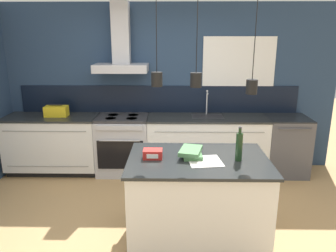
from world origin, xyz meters
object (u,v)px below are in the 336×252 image
at_px(oven_range, 123,145).
at_px(yellow_toolbox, 56,111).
at_px(book_stack, 191,152).
at_px(red_supply_box, 153,154).
at_px(dishwasher, 285,145).
at_px(bottle_on_island, 239,146).

distance_m(oven_range, yellow_toolbox, 1.14).
height_order(book_stack, red_supply_box, red_supply_box).
bearing_deg(dishwasher, yellow_toolbox, 180.00).
xyz_separation_m(oven_range, yellow_toolbox, (-1.01, 0.00, 0.54)).
bearing_deg(yellow_toolbox, dishwasher, -0.00).
bearing_deg(red_supply_box, dishwasher, 41.64).
bearing_deg(oven_range, book_stack, -59.99).
relative_size(bottle_on_island, red_supply_box, 1.80).
bearing_deg(bottle_on_island, dishwasher, 58.50).
bearing_deg(red_supply_box, yellow_toolbox, 132.41).
relative_size(oven_range, yellow_toolbox, 2.68).
height_order(dishwasher, bottle_on_island, bottle_on_island).
height_order(book_stack, yellow_toolbox, yellow_toolbox).
bearing_deg(yellow_toolbox, red_supply_box, -47.59).
xyz_separation_m(bottle_on_island, yellow_toolbox, (-2.45, 1.79, -0.07)).
bearing_deg(book_stack, oven_range, 120.01).
bearing_deg(oven_range, bottle_on_island, -51.15).
relative_size(dishwasher, bottle_on_island, 2.61).
distance_m(oven_range, dishwasher, 2.54).
height_order(oven_range, red_supply_box, red_supply_box).
xyz_separation_m(oven_range, dishwasher, (2.54, 0.00, 0.00)).
height_order(oven_range, dishwasher, same).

